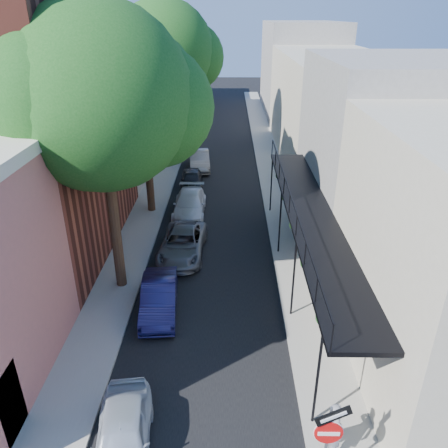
{
  "coord_description": "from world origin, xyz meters",
  "views": [
    {
      "loc": [
        0.87,
        -5.92,
        10.72
      ],
      "look_at": [
        0.64,
        10.5,
        2.8
      ],
      "focal_mm": 35.0,
      "sensor_mm": 36.0,
      "label": 1
    }
  ],
  "objects_px": {
    "oak_far": "(171,52)",
    "parked_car_d": "(190,205)",
    "sign_post": "(328,436)",
    "oak_near": "(114,101)",
    "parked_car_a": "(123,437)",
    "parked_car_e": "(192,180)",
    "parked_car_b": "(159,297)",
    "parked_car_f": "(199,160)",
    "parked_car_c": "(183,244)",
    "oak_mid": "(150,90)",
    "pedestrian": "(334,429)"
  },
  "relations": [
    {
      "from": "sign_post",
      "to": "parked_car_a",
      "type": "height_order",
      "value": "sign_post"
    },
    {
      "from": "parked_car_a",
      "to": "sign_post",
      "type": "bearing_deg",
      "value": -18.54
    },
    {
      "from": "oak_far",
      "to": "parked_car_d",
      "type": "distance_m",
      "value": 12.47
    },
    {
      "from": "parked_car_a",
      "to": "parked_car_e",
      "type": "bearing_deg",
      "value": 82.11
    },
    {
      "from": "sign_post",
      "to": "oak_near",
      "type": "distance_m",
      "value": 12.77
    },
    {
      "from": "parked_car_b",
      "to": "pedestrian",
      "type": "height_order",
      "value": "pedestrian"
    },
    {
      "from": "parked_car_a",
      "to": "oak_near",
      "type": "bearing_deg",
      "value": 92.67
    },
    {
      "from": "oak_mid",
      "to": "parked_car_d",
      "type": "bearing_deg",
      "value": -18.85
    },
    {
      "from": "parked_car_a",
      "to": "parked_car_e",
      "type": "height_order",
      "value": "parked_car_a"
    },
    {
      "from": "pedestrian",
      "to": "parked_car_f",
      "type": "bearing_deg",
      "value": -3.95
    },
    {
      "from": "parked_car_a",
      "to": "pedestrian",
      "type": "bearing_deg",
      "value": -7.08
    },
    {
      "from": "parked_car_e",
      "to": "parked_car_f",
      "type": "xyz_separation_m",
      "value": [
        0.24,
        4.18,
        0.08
      ]
    },
    {
      "from": "oak_mid",
      "to": "parked_car_b",
      "type": "xyz_separation_m",
      "value": [
        1.53,
        -9.93,
        -6.42
      ]
    },
    {
      "from": "oak_near",
      "to": "parked_car_f",
      "type": "bearing_deg",
      "value": 83.07
    },
    {
      "from": "oak_far",
      "to": "sign_post",
      "type": "bearing_deg",
      "value": -76.09
    },
    {
      "from": "oak_far",
      "to": "parked_car_f",
      "type": "height_order",
      "value": "oak_far"
    },
    {
      "from": "oak_near",
      "to": "parked_car_a",
      "type": "relative_size",
      "value": 3.08
    },
    {
      "from": "parked_car_d",
      "to": "parked_car_f",
      "type": "height_order",
      "value": "parked_car_f"
    },
    {
      "from": "parked_car_a",
      "to": "oak_mid",
      "type": "bearing_deg",
      "value": 88.04
    },
    {
      "from": "parked_car_a",
      "to": "parked_car_e",
      "type": "xyz_separation_m",
      "value": [
        0.24,
        19.9,
        -0.02
      ]
    },
    {
      "from": "oak_far",
      "to": "parked_car_f",
      "type": "distance_m",
      "value": 7.9
    },
    {
      "from": "oak_mid",
      "to": "parked_car_b",
      "type": "relative_size",
      "value": 2.65
    },
    {
      "from": "oak_near",
      "to": "pedestrian",
      "type": "bearing_deg",
      "value": -49.77
    },
    {
      "from": "sign_post",
      "to": "parked_car_e",
      "type": "distance_m",
      "value": 21.52
    },
    {
      "from": "parked_car_e",
      "to": "pedestrian",
      "type": "xyz_separation_m",
      "value": [
        5.31,
        -19.88,
        0.38
      ]
    },
    {
      "from": "oak_near",
      "to": "parked_car_b",
      "type": "relative_size",
      "value": 2.97
    },
    {
      "from": "sign_post",
      "to": "parked_car_b",
      "type": "height_order",
      "value": "sign_post"
    },
    {
      "from": "oak_far",
      "to": "parked_car_e",
      "type": "relative_size",
      "value": 3.32
    },
    {
      "from": "oak_mid",
      "to": "parked_car_e",
      "type": "xyz_separation_m",
      "value": [
        1.73,
        3.66,
        -6.45
      ]
    },
    {
      "from": "oak_far",
      "to": "parked_car_e",
      "type": "height_order",
      "value": "oak_far"
    },
    {
      "from": "parked_car_a",
      "to": "parked_car_b",
      "type": "bearing_deg",
      "value": 82.46
    },
    {
      "from": "oak_far",
      "to": "parked_car_d",
      "type": "xyz_separation_m",
      "value": [
        1.88,
        -9.7,
        -7.61
      ]
    },
    {
      "from": "oak_far",
      "to": "pedestrian",
      "type": "bearing_deg",
      "value": -74.57
    },
    {
      "from": "parked_car_e",
      "to": "pedestrian",
      "type": "bearing_deg",
      "value": -79.98
    },
    {
      "from": "oak_far",
      "to": "parked_car_d",
      "type": "bearing_deg",
      "value": -79.01
    },
    {
      "from": "oak_far",
      "to": "parked_car_d",
      "type": "height_order",
      "value": "oak_far"
    },
    {
      "from": "oak_mid",
      "to": "parked_car_a",
      "type": "xyz_separation_m",
      "value": [
        1.49,
        -16.24,
        -6.42
      ]
    },
    {
      "from": "sign_post",
      "to": "pedestrian",
      "type": "distance_m",
      "value": 1.54
    },
    {
      "from": "oak_near",
      "to": "parked_car_b",
      "type": "distance_m",
      "value": 7.65
    },
    {
      "from": "parked_car_a",
      "to": "parked_car_b",
      "type": "distance_m",
      "value": 6.31
    },
    {
      "from": "parked_car_b",
      "to": "parked_car_a",
      "type": "bearing_deg",
      "value": -95.46
    },
    {
      "from": "parked_car_a",
      "to": "parked_car_c",
      "type": "distance_m",
      "value": 10.8
    },
    {
      "from": "sign_post",
      "to": "oak_mid",
      "type": "bearing_deg",
      "value": 110.86
    },
    {
      "from": "parked_car_b",
      "to": "parked_car_f",
      "type": "xyz_separation_m",
      "value": [
        0.44,
        17.77,
        0.05
      ]
    },
    {
      "from": "parked_car_e",
      "to": "parked_car_d",
      "type": "bearing_deg",
      "value": -92.02
    },
    {
      "from": "oak_far",
      "to": "parked_car_c",
      "type": "bearing_deg",
      "value": -82.32
    },
    {
      "from": "sign_post",
      "to": "oak_mid",
      "type": "distance_m",
      "value": 19.14
    },
    {
      "from": "parked_car_c",
      "to": "parked_car_f",
      "type": "height_order",
      "value": "parked_car_f"
    },
    {
      "from": "oak_far",
      "to": "parked_car_b",
      "type": "bearing_deg",
      "value": -85.58
    },
    {
      "from": "oak_near",
      "to": "sign_post",
      "type": "bearing_deg",
      "value": -54.91
    }
  ]
}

